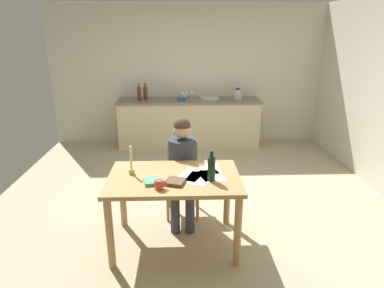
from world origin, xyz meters
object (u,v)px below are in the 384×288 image
(chair_at_table, at_px, (183,175))
(mixing_bowl, at_px, (182,97))
(bottle_vinegar, at_px, (146,93))
(sink_unit, at_px, (210,98))
(book_cookery, at_px, (153,181))
(person_seated, at_px, (182,164))
(wine_bottle_on_table, at_px, (211,168))
(coffee_mug, at_px, (159,184))
(teacup_on_counter, at_px, (181,99))
(book_magazine, at_px, (175,182))
(stovetop_kettle, at_px, (238,94))
(wine_glass_by_kettle, at_px, (186,92))
(wine_glass_back_left, at_px, (182,92))
(bottle_oil, at_px, (139,93))
(candlestick, at_px, (131,166))
(dining_table, at_px, (174,187))
(wine_glass_near_sink, at_px, (191,92))

(chair_at_table, xyz_separation_m, mixing_bowl, (0.01, 2.52, 0.47))
(bottle_vinegar, bearing_deg, sink_unit, 0.48)
(book_cookery, height_order, mixing_bowl, mixing_bowl)
(person_seated, relative_size, wine_bottle_on_table, 4.09)
(coffee_mug, height_order, teacup_on_counter, teacup_on_counter)
(chair_at_table, bearing_deg, sink_unit, 77.95)
(book_magazine, relative_size, mixing_bowl, 0.88)
(book_cookery, distance_m, stovetop_kettle, 3.55)
(bottle_vinegar, bearing_deg, mixing_bowl, 3.00)
(wine_glass_by_kettle, bearing_deg, wine_glass_back_left, 180.00)
(stovetop_kettle, bearing_deg, teacup_on_counter, -171.93)
(coffee_mug, bearing_deg, bottle_oil, 99.35)
(sink_unit, bearing_deg, wine_bottle_on_table, -94.68)
(book_cookery, relative_size, stovetop_kettle, 0.75)
(sink_unit, height_order, mixing_bowl, sink_unit)
(sink_unit, bearing_deg, book_magazine, -100.39)
(bottle_oil, relative_size, teacup_on_counter, 2.59)
(chair_at_table, relative_size, wine_glass_back_left, 5.55)
(candlestick, relative_size, book_magazine, 1.71)
(bottle_vinegar, relative_size, stovetop_kettle, 1.38)
(book_cookery, height_order, bottle_oil, bottle_oil)
(mixing_bowl, xyz_separation_m, teacup_on_counter, (-0.02, -0.18, 0.00))
(wine_bottle_on_table, distance_m, bottle_vinegar, 3.38)
(bottle_oil, xyz_separation_m, wine_glass_back_left, (0.78, 0.21, -0.02))
(wine_bottle_on_table, bearing_deg, stovetop_kettle, 76.42)
(book_magazine, xyz_separation_m, book_cookery, (-0.21, 0.02, -0.00))
(stovetop_kettle, bearing_deg, bottle_vinegar, -179.81)
(book_cookery, xyz_separation_m, wine_glass_by_kettle, (0.37, 3.43, 0.24))
(dining_table, height_order, wine_glass_near_sink, wine_glass_near_sink)
(bottle_oil, bearing_deg, wine_glass_near_sink, 12.28)
(book_cookery, bearing_deg, stovetop_kettle, 55.28)
(sink_unit, bearing_deg, teacup_on_counter, -164.04)
(coffee_mug, bearing_deg, candlestick, 130.41)
(coffee_mug, height_order, wine_glass_back_left, wine_glass_back_left)
(bottle_vinegar, bearing_deg, book_cookery, -83.53)
(bottle_oil, bearing_deg, wine_glass_by_kettle, 13.76)
(teacup_on_counter, bearing_deg, wine_glass_back_left, 86.17)
(dining_table, height_order, wine_glass_by_kettle, wine_glass_by_kettle)
(candlestick, bearing_deg, wine_glass_back_left, 80.90)
(person_seated, xyz_separation_m, wine_glass_by_kettle, (0.09, 2.79, 0.33))
(wine_glass_near_sink, bearing_deg, book_cookery, -97.95)
(bottle_vinegar, relative_size, teacup_on_counter, 2.61)
(candlestick, bearing_deg, coffee_mug, -49.59)
(person_seated, relative_size, wine_glass_near_sink, 7.76)
(stovetop_kettle, bearing_deg, coffee_mug, -110.33)
(stovetop_kettle, relative_size, wine_glass_by_kettle, 1.43)
(dining_table, bearing_deg, book_cookery, -145.31)
(mixing_bowl, xyz_separation_m, stovetop_kettle, (1.04, -0.03, 0.05))
(person_seated, relative_size, coffee_mug, 10.51)
(book_magazine, relative_size, wine_glass_near_sink, 1.10)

